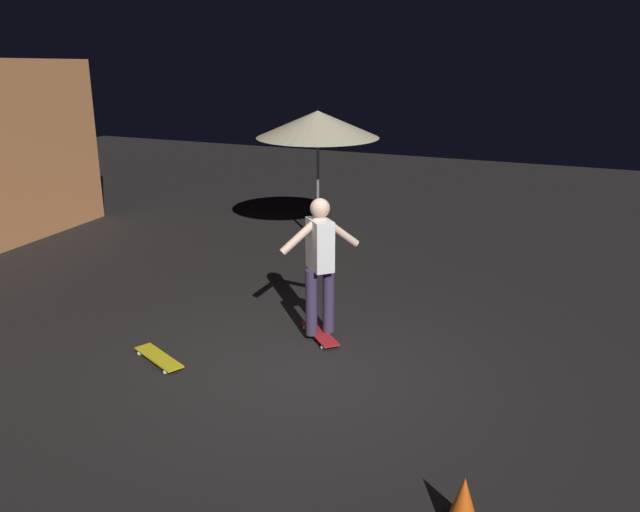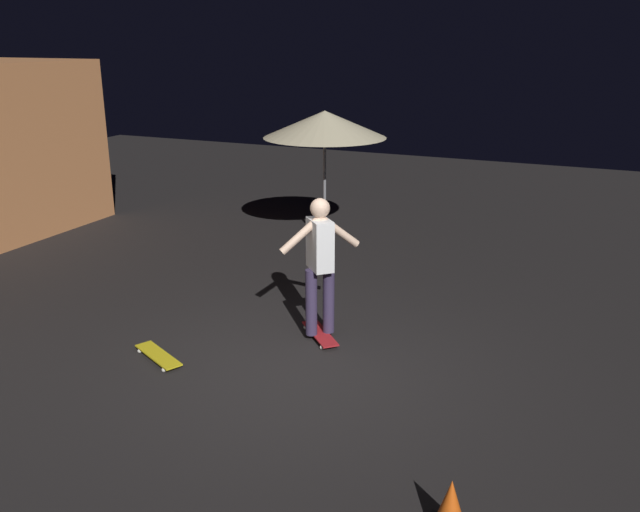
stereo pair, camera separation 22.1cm
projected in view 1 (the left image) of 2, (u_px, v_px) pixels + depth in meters
The scene contains 6 objects.
ground_plane at pixel (297, 372), 7.32m from camera, with size 28.00×28.00×0.00m, color black.
patio_umbrella at pixel (318, 124), 11.30m from camera, with size 2.10×2.10×2.30m.
skateboard_ridden at pixel (320, 334), 8.11m from camera, with size 0.70×0.68×0.07m.
skateboard_spare at pixel (159, 358), 7.51m from camera, with size 0.53×0.79×0.07m.
skater at pixel (320, 257), 7.81m from camera, with size 0.74×0.77×1.67m.
traffic_cone at pixel (463, 507), 4.90m from camera, with size 0.34×0.34×0.46m.
Camera 1 is at (-5.98, -2.69, 3.49)m, focal length 37.58 mm.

